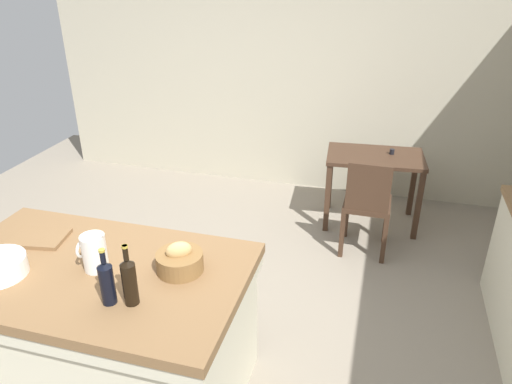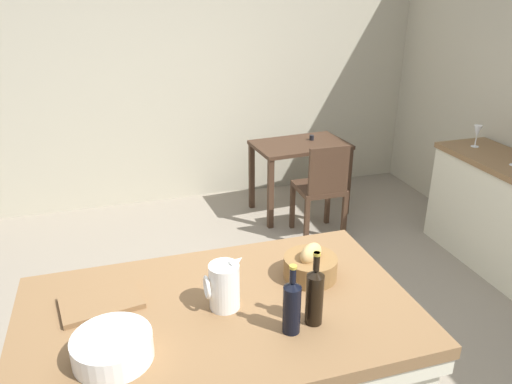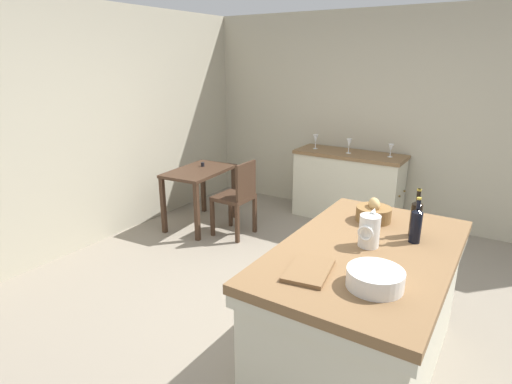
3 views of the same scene
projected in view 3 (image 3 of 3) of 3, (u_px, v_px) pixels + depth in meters
ground_plane at (292, 311)px, 3.49m from camera, size 6.76×6.76×0.00m
wall_back at (79, 129)px, 4.42m from camera, size 5.32×0.12×2.60m
wall_right at (393, 119)px, 5.18m from camera, size 0.12×5.20×2.60m
island_table at (362, 305)px, 2.73m from camera, size 1.69×1.01×0.89m
side_cabinet at (348, 186)px, 5.37m from camera, size 0.52×1.38×0.89m
writing_desk at (199, 179)px, 5.12m from camera, size 0.94×0.63×0.77m
wooden_chair at (237, 196)px, 4.84m from camera, size 0.40×0.40×0.91m
pitcher at (369, 230)px, 2.60m from camera, size 0.17×0.13×0.25m
wash_bowl at (375, 278)px, 2.15m from camera, size 0.30×0.30×0.10m
bread_basket at (374, 213)px, 3.02m from camera, size 0.25×0.25×0.18m
cutting_board at (309, 270)px, 2.31m from camera, size 0.37×0.28×0.02m
wine_bottle_dark at (416, 217)px, 2.75m from camera, size 0.07×0.07×0.33m
wine_bottle_amber at (416, 224)px, 2.65m from camera, size 0.07×0.07×0.30m
wine_glass_far_left at (391, 148)px, 4.97m from camera, size 0.07×0.07×0.16m
wine_glass_left at (349, 143)px, 5.17m from camera, size 0.07×0.07×0.18m
wine_glass_middle at (316, 139)px, 5.43m from camera, size 0.07×0.07×0.18m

